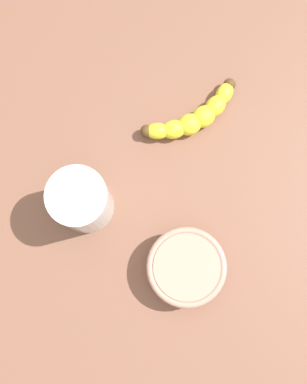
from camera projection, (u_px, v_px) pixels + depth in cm
name	position (u px, v px, depth cm)	size (l,w,h in cm)	color
wooden_tabletop	(191.00, 206.00, 83.50)	(120.00, 120.00, 3.00)	brown
banana	(194.00, 117.00, 82.66)	(12.61, 16.24, 3.76)	yellow
smoothie_glass	(82.00, 202.00, 76.14)	(9.45, 9.45, 12.41)	silver
ceramic_bowl	(186.00, 267.00, 77.14)	(13.04, 13.04, 5.34)	tan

